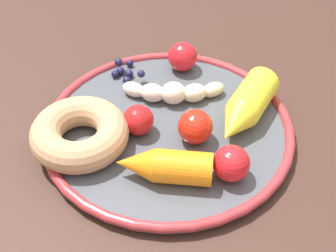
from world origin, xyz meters
TOP-DOWN VIEW (x-y plane):
  - dining_table at (0.00, 0.00)m, footprint 1.03×0.92m
  - plate at (0.04, -0.04)m, footprint 0.31×0.31m
  - banana at (0.09, -0.04)m, footprint 0.06×0.14m
  - carrot_orange at (-0.05, -0.06)m, footprint 0.05×0.11m
  - carrot_yellow at (0.07, -0.14)m, footprint 0.13×0.08m
  - donut at (-0.02, 0.05)m, footprint 0.13×0.13m
  - blueberry_pile at (0.12, 0.04)m, footprint 0.05×0.05m
  - tomato_near at (-0.03, -0.13)m, footprint 0.04×0.04m
  - tomato_mid at (0.02, -0.08)m, footprint 0.04×0.04m
  - tomato_far at (0.16, -0.04)m, footprint 0.04×0.04m
  - tomato_extra at (0.02, -0.01)m, footprint 0.04×0.04m

SIDE VIEW (x-z plane):
  - dining_table at x=0.00m, z-range 0.27..0.97m
  - plate at x=0.04m, z-range 0.70..0.72m
  - blueberry_pile at x=0.12m, z-range 0.71..0.73m
  - banana at x=0.09m, z-range 0.71..0.74m
  - carrot_orange at x=-0.05m, z-range 0.71..0.75m
  - donut at x=-0.02m, z-range 0.71..0.75m
  - tomato_extra at x=0.02m, z-range 0.71..0.75m
  - tomato_near at x=-0.03m, z-range 0.71..0.76m
  - tomato_far at x=0.16m, z-range 0.71..0.76m
  - tomato_mid at x=0.02m, z-range 0.71..0.76m
  - carrot_yellow at x=0.07m, z-range 0.71..0.76m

